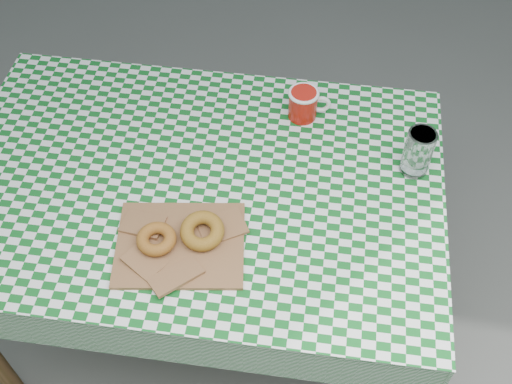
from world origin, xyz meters
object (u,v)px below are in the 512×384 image
paper_bag (180,244)px  coffee_mug (303,104)px  drinking_glass (418,152)px  table (205,261)px

paper_bag → coffee_mug: (0.22, 0.48, 0.04)m
drinking_glass → table: bearing=-165.2°
drinking_glass → paper_bag: bearing=-147.2°
table → paper_bag: 0.44m
paper_bag → coffee_mug: 0.53m
table → drinking_glass: size_ratio=9.45×
paper_bag → coffee_mug: size_ratio=1.91×
coffee_mug → drinking_glass: size_ratio=1.19×
table → coffee_mug: 0.56m
table → paper_bag: size_ratio=4.15×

